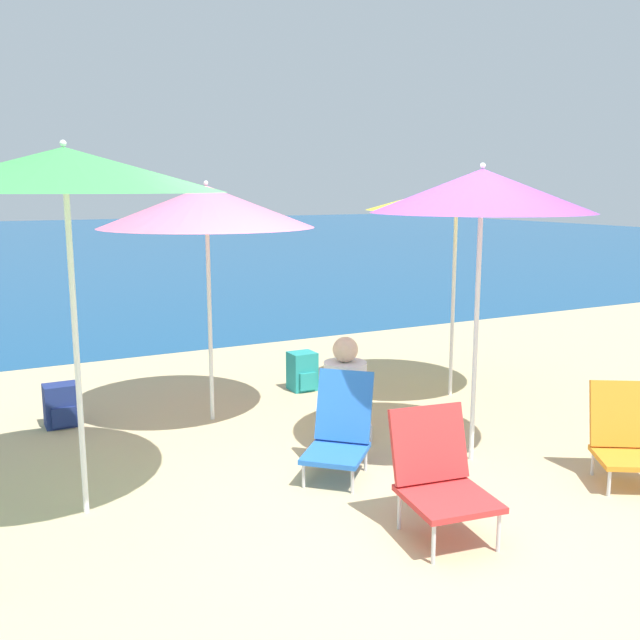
# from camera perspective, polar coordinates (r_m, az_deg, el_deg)

# --- Properties ---
(ground_plane) EXTENTS (60.00, 60.00, 0.00)m
(ground_plane) POSITION_cam_1_polar(r_m,az_deg,el_deg) (4.97, 6.38, -13.79)
(ground_plane) COLOR #C6B284
(sea_water) EXTENTS (60.00, 40.00, 0.01)m
(sea_water) POSITION_cam_1_polar(r_m,az_deg,el_deg) (28.74, -22.67, 5.66)
(sea_water) COLOR navy
(sea_water) RESTS_ON ground
(beach_umbrella_purple) EXTENTS (1.60, 1.60, 2.21)m
(beach_umbrella_purple) POSITION_cam_1_polar(r_m,az_deg,el_deg) (5.28, 12.81, 10.01)
(beach_umbrella_purple) COLOR white
(beach_umbrella_purple) RESTS_ON ground
(beach_umbrella_yellow) EXTENTS (1.74, 1.74, 2.12)m
(beach_umbrella_yellow) POSITION_cam_1_polar(r_m,az_deg,el_deg) (6.99, 10.88, 9.61)
(beach_umbrella_yellow) COLOR white
(beach_umbrella_yellow) RESTS_ON ground
(beach_umbrella_pink) EXTENTS (1.84, 1.84, 2.10)m
(beach_umbrella_pink) POSITION_cam_1_polar(r_m,az_deg,el_deg) (6.19, -9.07, 8.94)
(beach_umbrella_pink) COLOR white
(beach_umbrella_pink) RESTS_ON ground
(beach_umbrella_green) EXTENTS (1.88, 1.88, 2.31)m
(beach_umbrella_green) POSITION_cam_1_polar(r_m,az_deg,el_deg) (4.51, -19.74, 11.20)
(beach_umbrella_green) COLOR white
(beach_umbrella_green) RESTS_ON ground
(beach_chair_orange) EXTENTS (0.64, 0.66, 0.69)m
(beach_chair_orange) POSITION_cam_1_polar(r_m,az_deg,el_deg) (5.50, 23.26, -8.49)
(beach_chair_orange) COLOR silver
(beach_chair_orange) RESTS_ON ground
(beach_chair_red) EXTENTS (0.57, 0.66, 0.73)m
(beach_chair_red) POSITION_cam_1_polar(r_m,az_deg,el_deg) (4.39, 9.50, -12.00)
(beach_chair_red) COLOR silver
(beach_chair_red) RESTS_ON ground
(beach_chair_blue) EXTENTS (0.69, 0.70, 0.72)m
(beach_chair_blue) POSITION_cam_1_polar(r_m,az_deg,el_deg) (5.19, 1.61, -8.72)
(beach_chair_blue) COLOR silver
(beach_chair_blue) RESTS_ON ground
(person_seated_far) EXTENTS (0.54, 0.58, 0.85)m
(person_seated_far) POSITION_cam_1_polar(r_m,az_deg,el_deg) (5.92, 2.02, -6.19)
(person_seated_far) COLOR silver
(person_seated_far) RESTS_ON ground
(backpack_teal) EXTENTS (0.26, 0.26, 0.39)m
(backpack_teal) POSITION_cam_1_polar(r_m,az_deg,el_deg) (7.30, -1.42, -4.13)
(backpack_teal) COLOR teal
(backpack_teal) RESTS_ON ground
(backpack_navy) EXTENTS (0.28, 0.24, 0.37)m
(backpack_navy) POSITION_cam_1_polar(r_m,az_deg,el_deg) (6.61, -19.99, -6.45)
(backpack_navy) COLOR navy
(backpack_navy) RESTS_ON ground
(water_bottle) EXTENTS (0.07, 0.07, 0.27)m
(water_bottle) POSITION_cam_1_polar(r_m,az_deg,el_deg) (7.11, 2.28, -5.25)
(water_bottle) COLOR #4CB266
(water_bottle) RESTS_ON ground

